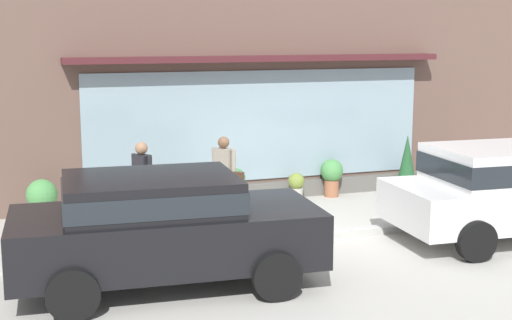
% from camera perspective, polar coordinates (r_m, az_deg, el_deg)
% --- Properties ---
extents(ground_plane, '(60.00, 60.00, 0.00)m').
position_cam_1_polar(ground_plane, '(12.86, 4.72, -5.91)').
color(ground_plane, '#B2AFA8').
extents(curb_strip, '(14.00, 0.24, 0.12)m').
position_cam_1_polar(curb_strip, '(12.66, 5.09, -5.88)').
color(curb_strip, '#B2B2AD').
rests_on(curb_strip, ground_plane).
extents(storefront, '(14.00, 0.81, 4.94)m').
position_cam_1_polar(storefront, '(15.37, -0.01, 5.89)').
color(storefront, brown).
rests_on(storefront, ground_plane).
extents(fire_hydrant, '(0.43, 0.40, 0.89)m').
position_cam_1_polar(fire_hydrant, '(12.88, -4.68, -3.81)').
color(fire_hydrant, gold).
rests_on(fire_hydrant, ground_plane).
extents(pedestrian_with_handbag, '(0.48, 0.56, 1.61)m').
position_cam_1_polar(pedestrian_with_handbag, '(13.54, -2.44, -1.01)').
color(pedestrian_with_handbag, '#9E9384').
rests_on(pedestrian_with_handbag, ground_plane).
extents(pedestrian_passerby, '(0.33, 0.41, 1.64)m').
position_cam_1_polar(pedestrian_passerby, '(12.85, -8.84, -1.61)').
color(pedestrian_passerby, '#333847').
rests_on(pedestrian_passerby, ground_plane).
extents(parked_car_black, '(4.33, 2.31, 1.58)m').
position_cam_1_polar(parked_car_black, '(10.21, -7.38, -4.90)').
color(parked_car_black, black).
rests_on(parked_car_black, ground_plane).
extents(parked_car_white, '(4.31, 2.30, 1.60)m').
position_cam_1_polar(parked_car_white, '(13.15, 19.11, -1.99)').
color(parked_car_white, white).
rests_on(parked_car_white, ground_plane).
extents(potted_plant_low_front, '(0.34, 0.34, 0.60)m').
position_cam_1_polar(potted_plant_low_front, '(15.34, 3.16, -2.01)').
color(potted_plant_low_front, '#B7B2A3').
rests_on(potted_plant_low_front, ground_plane).
extents(potted_plant_window_left, '(0.57, 0.57, 0.84)m').
position_cam_1_polar(potted_plant_window_left, '(14.07, -16.31, -3.04)').
color(potted_plant_window_left, '#4C4C51').
rests_on(potted_plant_window_left, ground_plane).
extents(potted_plant_near_hydrant, '(0.26, 0.26, 0.48)m').
position_cam_1_polar(potted_plant_near_hydrant, '(14.34, -6.11, -3.22)').
color(potted_plant_near_hydrant, '#33473D').
rests_on(potted_plant_near_hydrant, ground_plane).
extents(potted_plant_window_center, '(0.40, 0.40, 0.77)m').
position_cam_1_polar(potted_plant_window_center, '(14.91, -1.59, -1.89)').
color(potted_plant_window_center, '#4C4C51').
rests_on(potted_plant_window_center, ground_plane).
extents(potted_plant_corner_tall, '(0.31, 0.31, 0.56)m').
position_cam_1_polar(potted_plant_corner_tall, '(16.74, 14.43, -1.48)').
color(potted_plant_corner_tall, '#33473D').
rests_on(potted_plant_corner_tall, ground_plane).
extents(potted_plant_by_entrance, '(0.43, 0.43, 1.29)m').
position_cam_1_polar(potted_plant_by_entrance, '(16.43, 11.65, -0.37)').
color(potted_plant_by_entrance, '#9E6042').
rests_on(potted_plant_by_entrance, ground_plane).
extents(potted_plant_trailing_edge, '(0.49, 0.49, 0.81)m').
position_cam_1_polar(potted_plant_trailing_edge, '(15.80, 5.91, -1.14)').
color(potted_plant_trailing_edge, '#9E6042').
rests_on(potted_plant_trailing_edge, ground_plane).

